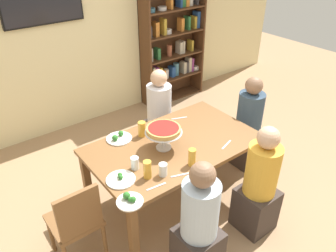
# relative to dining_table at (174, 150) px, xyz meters

# --- Properties ---
(ground_plane) EXTENTS (12.00, 12.00, 0.00)m
(ground_plane) POSITION_rel_dining_table_xyz_m (0.00, 0.00, -0.66)
(ground_plane) COLOR #9E7A56
(rear_partition) EXTENTS (8.00, 0.12, 2.80)m
(rear_partition) POSITION_rel_dining_table_xyz_m (0.00, 2.20, 0.74)
(rear_partition) COLOR beige
(rear_partition) RESTS_ON ground_plane
(dining_table) EXTENTS (1.67, 1.00, 0.74)m
(dining_table) POSITION_rel_dining_table_xyz_m (0.00, 0.00, 0.00)
(dining_table) COLOR brown
(dining_table) RESTS_ON ground_plane
(bookshelf) EXTENTS (1.12, 0.30, 2.21)m
(bookshelf) POSITION_rel_dining_table_xyz_m (1.54, 2.01, 0.44)
(bookshelf) COLOR #4C2D19
(bookshelf) RESTS_ON ground_plane
(diner_near_left) EXTENTS (0.34, 0.34, 1.15)m
(diner_near_left) POSITION_rel_dining_table_xyz_m (-0.37, -0.79, -0.17)
(diner_near_left) COLOR #382D28
(diner_near_left) RESTS_ON ground_plane
(diner_near_right) EXTENTS (0.34, 0.34, 1.15)m
(diner_near_right) POSITION_rel_dining_table_xyz_m (0.40, -0.77, -0.17)
(diner_near_right) COLOR #382D28
(diner_near_right) RESTS_ON ground_plane
(diner_far_right) EXTENTS (0.34, 0.34, 1.15)m
(diner_far_right) POSITION_rel_dining_table_xyz_m (0.41, 0.81, -0.17)
(diner_far_right) COLOR #382D28
(diner_far_right) RESTS_ON ground_plane
(diner_head_east) EXTENTS (0.34, 0.34, 1.15)m
(diner_head_east) POSITION_rel_dining_table_xyz_m (1.12, -0.01, -0.17)
(diner_head_east) COLOR #382D28
(diner_head_east) RESTS_ON ground_plane
(chair_head_west) EXTENTS (0.40, 0.40, 0.87)m
(chair_head_west) POSITION_rel_dining_table_xyz_m (-1.11, -0.11, -0.17)
(chair_head_west) COLOR brown
(chair_head_west) RESTS_ON ground_plane
(deep_dish_pizza_stand) EXTENTS (0.35, 0.35, 0.23)m
(deep_dish_pizza_stand) POSITION_rel_dining_table_xyz_m (-0.13, -0.00, 0.27)
(deep_dish_pizza_stand) COLOR silver
(deep_dish_pizza_stand) RESTS_ON dining_table
(salad_plate_near_diner) EXTENTS (0.26, 0.26, 0.07)m
(salad_plate_near_diner) POSITION_rel_dining_table_xyz_m (-0.40, 0.39, 0.10)
(salad_plate_near_diner) COLOR white
(salad_plate_near_diner) RESTS_ON dining_table
(salad_plate_far_diner) EXTENTS (0.21, 0.21, 0.07)m
(salad_plate_far_diner) POSITION_rel_dining_table_xyz_m (-0.77, -0.42, 0.10)
(salad_plate_far_diner) COLOR white
(salad_plate_far_diner) RESTS_ON dining_table
(salad_plate_spare) EXTENTS (0.25, 0.25, 0.05)m
(salad_plate_spare) POSITION_rel_dining_table_xyz_m (-0.70, -0.16, 0.09)
(salad_plate_spare) COLOR white
(salad_plate_spare) RESTS_ON dining_table
(beer_glass_amber_tall) EXTENTS (0.07, 0.07, 0.17)m
(beer_glass_amber_tall) POSITION_rel_dining_table_xyz_m (-0.50, -0.26, 0.17)
(beer_glass_amber_tall) COLOR gold
(beer_glass_amber_tall) RESTS_ON dining_table
(beer_glass_amber_short) EXTENTS (0.08, 0.08, 0.16)m
(beer_glass_amber_short) POSITION_rel_dining_table_xyz_m (-0.17, 0.31, 0.16)
(beer_glass_amber_short) COLOR gold
(beer_glass_amber_short) RESTS_ON dining_table
(beer_glass_amber_spare) EXTENTS (0.07, 0.07, 0.16)m
(beer_glass_amber_spare) POSITION_rel_dining_table_xyz_m (-0.08, -0.36, 0.17)
(beer_glass_amber_spare) COLOR gold
(beer_glass_amber_spare) RESTS_ON dining_table
(water_glass_clear_near) EXTENTS (0.07, 0.07, 0.12)m
(water_glass_clear_near) POSITION_rel_dining_table_xyz_m (-0.52, -0.10, 0.14)
(water_glass_clear_near) COLOR white
(water_glass_clear_near) RESTS_ON dining_table
(water_glass_clear_far) EXTENTS (0.07, 0.07, 0.12)m
(water_glass_clear_far) POSITION_rel_dining_table_xyz_m (-0.37, -0.32, 0.14)
(water_glass_clear_far) COLOR white
(water_glass_clear_far) RESTS_ON dining_table
(cutlery_fork_near) EXTENTS (0.17, 0.08, 0.00)m
(cutlery_fork_near) POSITION_rel_dining_table_xyz_m (0.35, 0.35, 0.09)
(cutlery_fork_near) COLOR silver
(cutlery_fork_near) RESTS_ON dining_table
(cutlery_knife_near) EXTENTS (0.18, 0.07, 0.00)m
(cutlery_knife_near) POSITION_rel_dining_table_xyz_m (-0.26, -0.41, 0.09)
(cutlery_knife_near) COLOR silver
(cutlery_knife_near) RESTS_ON dining_table
(cutlery_fork_far) EXTENTS (0.18, 0.07, 0.00)m
(cutlery_fork_far) POSITION_rel_dining_table_xyz_m (0.39, -0.33, 0.09)
(cutlery_fork_far) COLOR silver
(cutlery_fork_far) RESTS_ON dining_table
(cutlery_knife_far) EXTENTS (0.18, 0.04, 0.00)m
(cutlery_knife_far) POSITION_rel_dining_table_xyz_m (-0.51, -0.41, 0.09)
(cutlery_knife_far) COLOR silver
(cutlery_knife_far) RESTS_ON dining_table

